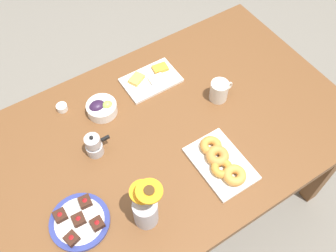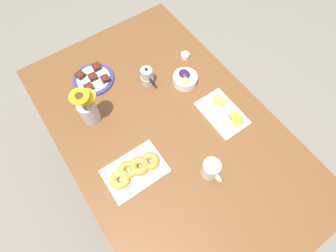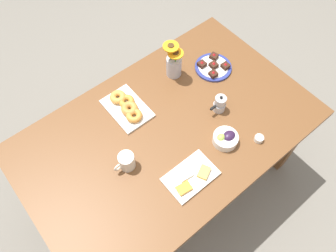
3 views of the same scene
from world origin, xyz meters
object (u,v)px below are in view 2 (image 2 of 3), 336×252
at_px(dining_table, 168,137).
at_px(flower_vase, 88,110).
at_px(cheese_platter, 223,113).
at_px(coffee_mug, 211,169).
at_px(moka_pot, 147,77).
at_px(grape_bowl, 185,79).
at_px(croissant_platter, 135,170).
at_px(jam_cup_honey, 185,55).
at_px(dessert_plate, 93,79).

xyz_separation_m(dining_table, flower_vase, (-0.28, -0.28, 0.17)).
bearing_deg(cheese_platter, coffee_mug, -50.99).
height_order(flower_vase, moka_pot, flower_vase).
relative_size(coffee_mug, grape_bowl, 0.88).
bearing_deg(flower_vase, croissant_platter, 4.92).
height_order(coffee_mug, jam_cup_honey, coffee_mug).
relative_size(grape_bowl, flower_vase, 0.55).
bearing_deg(grape_bowl, dessert_plate, -126.34).
distance_m(coffee_mug, dessert_plate, 0.81).
relative_size(dining_table, flower_vase, 6.61).
relative_size(dining_table, coffee_mug, 13.76).
bearing_deg(croissant_platter, moka_pot, 140.64).
distance_m(coffee_mug, flower_vase, 0.65).
height_order(cheese_platter, moka_pot, moka_pot).
bearing_deg(flower_vase, cheese_platter, 57.47).
bearing_deg(cheese_platter, dessert_plate, -142.13).
xyz_separation_m(cheese_platter, dessert_plate, (-0.58, -0.45, 0.00)).
bearing_deg(dining_table, dessert_plate, -161.56).
relative_size(cheese_platter, dessert_plate, 1.17).
xyz_separation_m(jam_cup_honey, dessert_plate, (-0.16, -0.52, -0.00)).
xyz_separation_m(dining_table, coffee_mug, (0.29, 0.03, 0.14)).
xyz_separation_m(dining_table, dessert_plate, (-0.49, -0.16, 0.10)).
distance_m(grape_bowl, dessert_plate, 0.51).
distance_m(coffee_mug, croissant_platter, 0.35).
xyz_separation_m(flower_vase, moka_pot, (-0.03, 0.36, -0.03)).
distance_m(coffee_mug, grape_bowl, 0.53).
bearing_deg(coffee_mug, moka_pot, 175.85).
height_order(cheese_platter, croissant_platter, croissant_platter).
relative_size(jam_cup_honey, flower_vase, 0.20).
relative_size(dining_table, dessert_plate, 7.18).
distance_m(flower_vase, moka_pot, 0.36).
distance_m(jam_cup_honey, moka_pot, 0.28).
bearing_deg(moka_pot, coffee_mug, -4.15).
bearing_deg(dining_table, croissant_platter, -70.07).
bearing_deg(croissant_platter, flower_vase, -175.08).
height_order(grape_bowl, jam_cup_honey, grape_bowl).
bearing_deg(dining_table, grape_bowl, 127.78).
bearing_deg(jam_cup_honey, dessert_plate, -106.95).
relative_size(jam_cup_honey, dessert_plate, 0.22).
height_order(grape_bowl, flower_vase, flower_vase).
bearing_deg(coffee_mug, grape_bowl, 156.15).
xyz_separation_m(croissant_platter, flower_vase, (-0.37, -0.03, 0.06)).
height_order(dining_table, croissant_platter, croissant_platter).
xyz_separation_m(grape_bowl, croissant_platter, (0.28, -0.50, -0.01)).
xyz_separation_m(coffee_mug, flower_vase, (-0.57, -0.31, 0.03)).
distance_m(dessert_plate, flower_vase, 0.26).
bearing_deg(grape_bowl, croissant_platter, -60.48).
bearing_deg(croissant_platter, coffee_mug, 54.49).
relative_size(coffee_mug, cheese_platter, 0.45).
distance_m(croissant_platter, moka_pot, 0.51).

